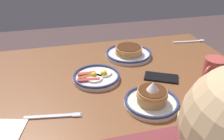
{
  "coord_description": "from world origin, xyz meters",
  "views": [
    {
      "loc": [
        0.24,
        0.84,
        1.26
      ],
      "look_at": [
        0.01,
        -0.04,
        0.76
      ],
      "focal_mm": 37.86,
      "sensor_mm": 36.0,
      "label": 1
    }
  ],
  "objects_px": {
    "plate_far_companion": "(152,99)",
    "coffee_mug": "(214,70)",
    "cell_phone": "(161,77)",
    "tea_spoon": "(194,41)",
    "drinking_glass": "(220,92)",
    "plate_near_main": "(97,77)",
    "plate_center_pancakes": "(129,53)",
    "fork_near": "(53,116)"
  },
  "relations": [
    {
      "from": "plate_near_main",
      "to": "plate_far_companion",
      "type": "distance_m",
      "value": 0.28
    },
    {
      "from": "plate_near_main",
      "to": "coffee_mug",
      "type": "height_order",
      "value": "coffee_mug"
    },
    {
      "from": "cell_phone",
      "to": "coffee_mug",
      "type": "bearing_deg",
      "value": -172.69
    },
    {
      "from": "coffee_mug",
      "to": "tea_spoon",
      "type": "xyz_separation_m",
      "value": [
        -0.17,
        -0.42,
        -0.05
      ]
    },
    {
      "from": "fork_near",
      "to": "tea_spoon",
      "type": "height_order",
      "value": "tea_spoon"
    },
    {
      "from": "plate_near_main",
      "to": "drinking_glass",
      "type": "height_order",
      "value": "drinking_glass"
    },
    {
      "from": "plate_near_main",
      "to": "cell_phone",
      "type": "xyz_separation_m",
      "value": [
        -0.28,
        0.06,
        -0.01
      ]
    },
    {
      "from": "coffee_mug",
      "to": "fork_near",
      "type": "xyz_separation_m",
      "value": [
        0.66,
        0.07,
        -0.05
      ]
    },
    {
      "from": "tea_spoon",
      "to": "plate_far_companion",
      "type": "bearing_deg",
      "value": 46.61
    },
    {
      "from": "plate_far_companion",
      "to": "coffee_mug",
      "type": "xyz_separation_m",
      "value": [
        -0.31,
        -0.09,
        0.03
      ]
    },
    {
      "from": "plate_near_main",
      "to": "drinking_glass",
      "type": "relative_size",
      "value": 1.81
    },
    {
      "from": "plate_center_pancakes",
      "to": "tea_spoon",
      "type": "xyz_separation_m",
      "value": [
        -0.44,
        -0.09,
        -0.02
      ]
    },
    {
      "from": "drinking_glass",
      "to": "plate_near_main",
      "type": "bearing_deg",
      "value": -35.25
    },
    {
      "from": "plate_near_main",
      "to": "coffee_mug",
      "type": "xyz_separation_m",
      "value": [
        -0.47,
        0.14,
        0.04
      ]
    },
    {
      "from": "coffee_mug",
      "to": "plate_center_pancakes",
      "type": "bearing_deg",
      "value": -50.59
    },
    {
      "from": "plate_near_main",
      "to": "tea_spoon",
      "type": "bearing_deg",
      "value": -156.27
    },
    {
      "from": "plate_center_pancakes",
      "to": "tea_spoon",
      "type": "height_order",
      "value": "plate_center_pancakes"
    },
    {
      "from": "plate_near_main",
      "to": "plate_far_companion",
      "type": "height_order",
      "value": "plate_far_companion"
    },
    {
      "from": "plate_far_companion",
      "to": "drinking_glass",
      "type": "relative_size",
      "value": 1.79
    },
    {
      "from": "cell_phone",
      "to": "tea_spoon",
      "type": "bearing_deg",
      "value": -108.94
    },
    {
      "from": "plate_center_pancakes",
      "to": "fork_near",
      "type": "xyz_separation_m",
      "value": [
        0.4,
        0.4,
        -0.02
      ]
    },
    {
      "from": "plate_near_main",
      "to": "plate_center_pancakes",
      "type": "distance_m",
      "value": 0.28
    },
    {
      "from": "plate_far_companion",
      "to": "fork_near",
      "type": "distance_m",
      "value": 0.35
    },
    {
      "from": "plate_far_companion",
      "to": "drinking_glass",
      "type": "bearing_deg",
      "value": 167.17
    },
    {
      "from": "plate_near_main",
      "to": "tea_spoon",
      "type": "height_order",
      "value": "plate_near_main"
    },
    {
      "from": "coffee_mug",
      "to": "drinking_glass",
      "type": "height_order",
      "value": "drinking_glass"
    },
    {
      "from": "cell_phone",
      "to": "fork_near",
      "type": "height_order",
      "value": "cell_phone"
    },
    {
      "from": "drinking_glass",
      "to": "tea_spoon",
      "type": "bearing_deg",
      "value": -113.21
    },
    {
      "from": "plate_center_pancakes",
      "to": "plate_far_companion",
      "type": "distance_m",
      "value": 0.42
    },
    {
      "from": "cell_phone",
      "to": "tea_spoon",
      "type": "height_order",
      "value": "tea_spoon"
    },
    {
      "from": "plate_center_pancakes",
      "to": "tea_spoon",
      "type": "bearing_deg",
      "value": -168.1
    },
    {
      "from": "cell_phone",
      "to": "plate_near_main",
      "type": "bearing_deg",
      "value": 15.39
    },
    {
      "from": "plate_near_main",
      "to": "fork_near",
      "type": "distance_m",
      "value": 0.28
    },
    {
      "from": "cell_phone",
      "to": "plate_far_companion",
      "type": "bearing_deg",
      "value": 83.0
    },
    {
      "from": "drinking_glass",
      "to": "coffee_mug",
      "type": "bearing_deg",
      "value": -116.78
    },
    {
      "from": "plate_far_companion",
      "to": "cell_phone",
      "type": "xyz_separation_m",
      "value": [
        -0.12,
        -0.17,
        -0.02
      ]
    },
    {
      "from": "coffee_mug",
      "to": "drinking_glass",
      "type": "relative_size",
      "value": 1.05
    },
    {
      "from": "cell_phone",
      "to": "fork_near",
      "type": "relative_size",
      "value": 0.73
    },
    {
      "from": "plate_near_main",
      "to": "fork_near",
      "type": "height_order",
      "value": "plate_near_main"
    },
    {
      "from": "fork_near",
      "to": "plate_far_companion",
      "type": "bearing_deg",
      "value": 177.04
    },
    {
      "from": "plate_far_companion",
      "to": "fork_near",
      "type": "relative_size",
      "value": 1.02
    },
    {
      "from": "plate_center_pancakes",
      "to": "fork_near",
      "type": "height_order",
      "value": "plate_center_pancakes"
    }
  ]
}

